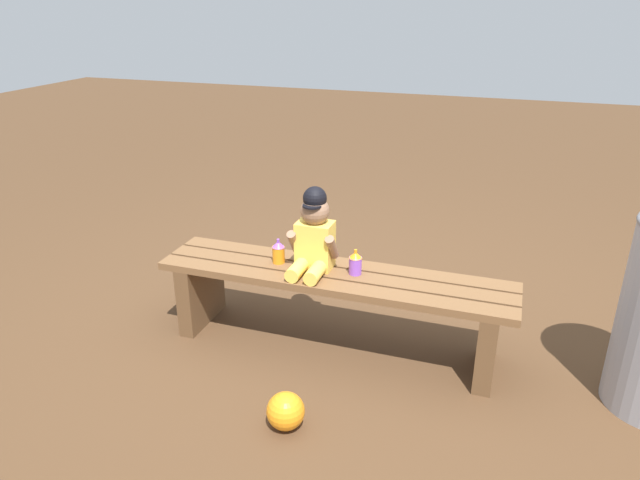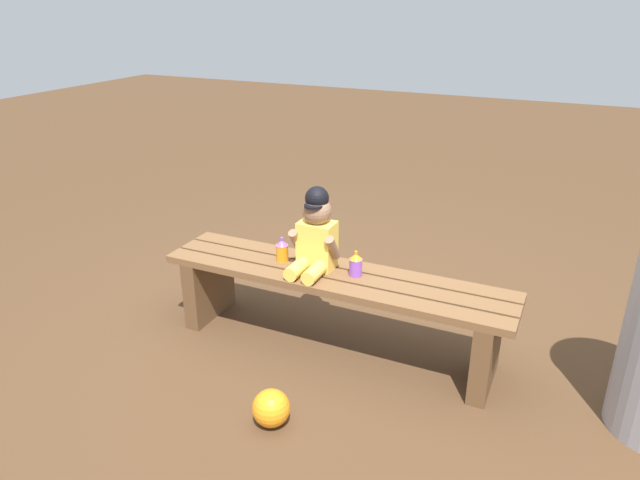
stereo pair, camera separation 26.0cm
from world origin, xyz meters
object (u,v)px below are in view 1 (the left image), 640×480
object	(u,v)px
child_figure	(314,234)
sippy_cup_left	(278,252)
toy_ball	(286,411)
sippy_cup_right	(355,262)
park_bench	(334,295)

from	to	relation	value
child_figure	sippy_cup_left	bearing A→B (deg)	177.20
child_figure	sippy_cup_left	size ratio (longest dim) A/B	3.26
child_figure	toy_ball	world-z (taller)	child_figure
sippy_cup_left	sippy_cup_right	world-z (taller)	same
park_bench	child_figure	bearing A→B (deg)	173.80
child_figure	toy_ball	distance (m)	0.82
park_bench	sippy_cup_right	size ratio (longest dim) A/B	13.70
park_bench	toy_ball	bearing A→B (deg)	-89.68
child_figure	toy_ball	xyz separation A→B (m)	(0.11, -0.64, -0.50)
sippy_cup_left	sippy_cup_right	bearing A→B (deg)	0.00
sippy_cup_right	park_bench	bearing A→B (deg)	-168.23
sippy_cup_right	child_figure	bearing A→B (deg)	-177.43
sippy_cup_left	sippy_cup_right	distance (m)	0.39
sippy_cup_right	sippy_cup_left	bearing A→B (deg)	180.00
sippy_cup_left	toy_ball	distance (m)	0.81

